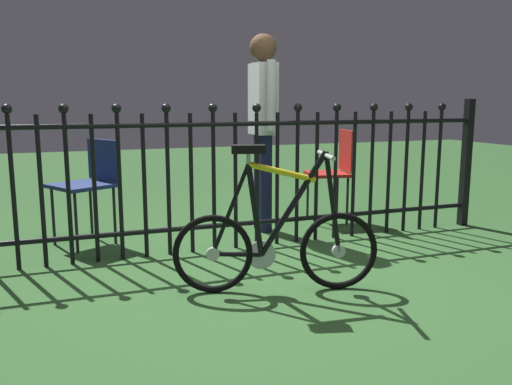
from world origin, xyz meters
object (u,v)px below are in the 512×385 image
Objects in this scene: bicycle at (276,241)px; chair_red at (336,166)px; chair_navy at (91,179)px; person_visitor at (263,114)px.

chair_red is (1.29, 1.59, 0.22)m from bicycle.
bicycle is 1.88m from chair_navy.
person_visitor is (-0.79, -0.08, 0.51)m from chair_red.
person_visitor reaches higher than bicycle.
person_visitor is (1.48, -0.08, 0.51)m from chair_navy.
chair_red is at bearing 0.06° from chair_navy.
chair_red is 0.51× the size of person_visitor.
chair_navy is 0.49× the size of person_visitor.
bicycle is at bearing -108.32° from person_visitor.
chair_navy is at bearing 121.84° from bicycle.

